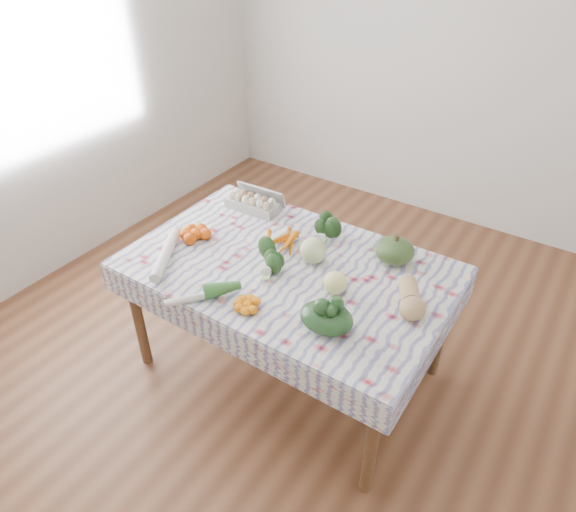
% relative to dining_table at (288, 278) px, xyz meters
% --- Properties ---
extents(ground, '(4.50, 4.50, 0.00)m').
position_rel_dining_table_xyz_m(ground, '(0.00, 0.00, -0.68)').
color(ground, brown).
rests_on(ground, ground).
extents(wall_back, '(4.00, 0.04, 2.80)m').
position_rel_dining_table_xyz_m(wall_back, '(0.00, 2.25, 0.72)').
color(wall_back, silver).
rests_on(wall_back, ground).
extents(dining_table, '(1.60, 1.00, 0.75)m').
position_rel_dining_table_xyz_m(dining_table, '(0.00, 0.00, 0.00)').
color(dining_table, brown).
rests_on(dining_table, ground).
extents(tablecloth, '(1.66, 1.06, 0.01)m').
position_rel_dining_table_xyz_m(tablecloth, '(0.00, 0.00, 0.08)').
color(tablecloth, silver).
rests_on(tablecloth, dining_table).
extents(egg_carton, '(0.34, 0.15, 0.09)m').
position_rel_dining_table_xyz_m(egg_carton, '(-0.49, 0.35, 0.13)').
color(egg_carton, '#AAAAA5').
rests_on(egg_carton, tablecloth).
extents(carrot_bunch, '(0.27, 0.25, 0.05)m').
position_rel_dining_table_xyz_m(carrot_bunch, '(-0.13, 0.14, 0.11)').
color(carrot_bunch, '#D46207').
rests_on(carrot_bunch, tablecloth).
extents(kale_bunch, '(0.16, 0.14, 0.13)m').
position_rel_dining_table_xyz_m(kale_bunch, '(0.04, 0.31, 0.15)').
color(kale_bunch, '#193815').
rests_on(kale_bunch, tablecloth).
extents(kabocha_squash, '(0.25, 0.25, 0.13)m').
position_rel_dining_table_xyz_m(kabocha_squash, '(0.44, 0.34, 0.15)').
color(kabocha_squash, '#375125').
rests_on(kabocha_squash, tablecloth).
extents(cabbage, '(0.18, 0.18, 0.14)m').
position_rel_dining_table_xyz_m(cabbage, '(0.09, 0.10, 0.15)').
color(cabbage, '#C0D18E').
rests_on(cabbage, tablecloth).
extents(butternut_squash, '(0.23, 0.28, 0.12)m').
position_rel_dining_table_xyz_m(butternut_squash, '(0.66, 0.04, 0.14)').
color(butternut_squash, tan).
rests_on(butternut_squash, tablecloth).
extents(orange_cluster, '(0.28, 0.28, 0.07)m').
position_rel_dining_table_xyz_m(orange_cluster, '(-0.56, -0.08, 0.12)').
color(orange_cluster, '#F25409').
rests_on(orange_cluster, tablecloth).
extents(broccoli, '(0.19, 0.19, 0.10)m').
position_rel_dining_table_xyz_m(broccoli, '(-0.06, -0.11, 0.13)').
color(broccoli, '#244F1F').
rests_on(broccoli, tablecloth).
extents(mandarin_cluster, '(0.20, 0.20, 0.05)m').
position_rel_dining_table_xyz_m(mandarin_cluster, '(0.03, -0.38, 0.11)').
color(mandarin_cluster, orange).
rests_on(mandarin_cluster, tablecloth).
extents(grapefruit, '(0.14, 0.14, 0.11)m').
position_rel_dining_table_xyz_m(grapefruit, '(0.31, -0.06, 0.14)').
color(grapefruit, '#F3F188').
rests_on(grapefruit, tablecloth).
extents(spinach_bag, '(0.27, 0.22, 0.11)m').
position_rel_dining_table_xyz_m(spinach_bag, '(0.40, -0.29, 0.14)').
color(spinach_bag, black).
rests_on(spinach_bag, tablecloth).
extents(daikon, '(0.25, 0.38, 0.06)m').
position_rel_dining_table_xyz_m(daikon, '(-0.56, -0.33, 0.11)').
color(daikon, white).
rests_on(daikon, tablecloth).
extents(leek, '(0.25, 0.31, 0.04)m').
position_rel_dining_table_xyz_m(leek, '(-0.19, -0.45, 0.10)').
color(leek, silver).
rests_on(leek, tablecloth).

